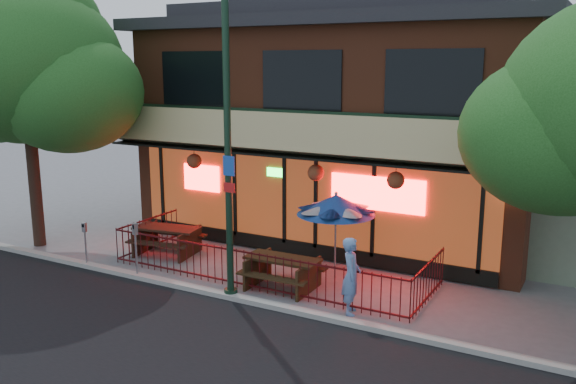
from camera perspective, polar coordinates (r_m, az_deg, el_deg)
name	(u,v)px	position (r m, az deg, el deg)	size (l,w,h in m)	color
ground	(240,291)	(15.10, -4.50, -9.26)	(80.00, 80.00, 0.00)	gray
curb	(228,296)	(14.69, -5.59, -9.65)	(80.00, 0.25, 0.12)	#999993
restaurant_building	(356,104)	(20.43, 6.40, 8.18)	(12.96, 9.49, 8.05)	brown
patio_fence	(251,261)	(15.28, -3.51, -6.46)	(8.44, 2.62, 1.00)	#410E11
street_light	(228,167)	(13.93, -5.62, 2.37)	(0.43, 0.32, 7.00)	#152F1F
street_tree_left	(27,55)	(19.46, -23.23, 11.67)	(5.60, 5.60, 8.05)	#322319
picnic_table_left	(167,236)	(18.05, -11.25, -4.09)	(2.12, 1.76, 0.81)	#311C12
picnic_table_right	(283,268)	(15.09, -0.51, -7.14)	(1.87, 1.45, 0.79)	#362512
patio_umbrella	(336,205)	(15.47, 4.51, -1.19)	(2.00, 2.00, 2.28)	gray
pedestrian	(351,276)	(13.61, 5.94, -7.80)	(0.64, 0.42, 1.74)	#638BC7
parking_meter_near	(136,241)	(16.12, -14.07, -4.47)	(0.16, 0.15, 1.47)	#9B9EA3
parking_meter_far	(85,237)	(17.41, -18.47, -4.02)	(0.13, 0.12, 1.25)	#9FA1A7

